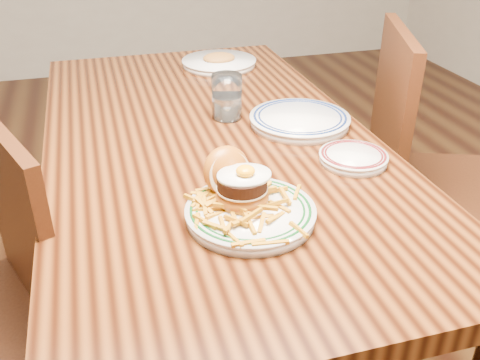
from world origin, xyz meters
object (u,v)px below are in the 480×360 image
object	(u,v)px
side_plate	(353,157)
main_plate	(246,201)
chair_right	(424,174)
table	(210,163)

from	to	relation	value
side_plate	main_plate	bearing A→B (deg)	-143.13
chair_right	side_plate	distance (m)	0.53
main_plate	chair_right	bearing A→B (deg)	14.51
main_plate	side_plate	xyz separation A→B (m)	(0.31, 0.15, -0.02)
side_plate	table	bearing A→B (deg)	149.82
table	chair_right	xyz separation A→B (m)	(0.70, -0.00, -0.14)
main_plate	table	bearing A→B (deg)	72.46
chair_right	main_plate	size ratio (longest dim) A/B	3.52
table	side_plate	bearing A→B (deg)	-40.91
table	chair_right	world-z (taller)	chair_right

